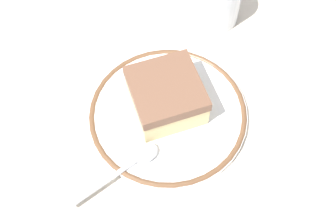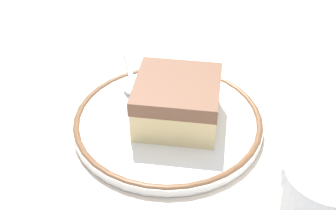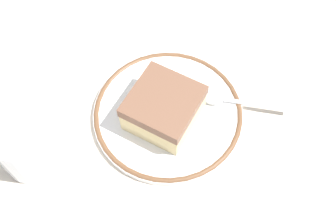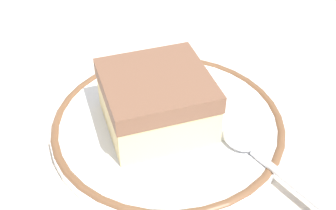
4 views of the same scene
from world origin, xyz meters
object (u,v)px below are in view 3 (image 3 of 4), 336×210
at_px(spoon, 226,99).
at_px(cake_slice, 163,108).
at_px(cup, 27,148).
at_px(plate, 168,113).

bearing_deg(spoon, cake_slice, 3.19).
bearing_deg(cake_slice, spoon, -176.81).
relative_size(cake_slice, spoon, 1.02).
height_order(spoon, cup, cup).
distance_m(plate, spoon, 0.09).
bearing_deg(cup, spoon, -175.31).
bearing_deg(spoon, cup, 4.69).
height_order(cake_slice, spoon, cake_slice).
distance_m(cake_slice, cup, 0.19).
relative_size(plate, cake_slice, 1.69).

